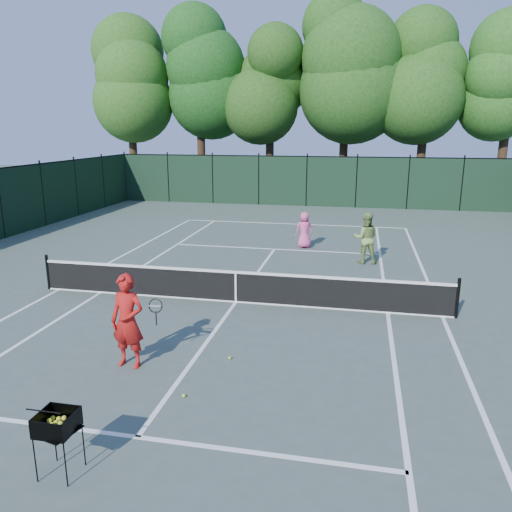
% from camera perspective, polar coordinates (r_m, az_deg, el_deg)
% --- Properties ---
extents(ground, '(90.00, 90.00, 0.00)m').
position_cam_1_polar(ground, '(13.99, -2.31, -5.30)').
color(ground, '#435149').
rests_on(ground, ground).
extents(sideline_doubles_left, '(0.10, 23.77, 0.01)m').
position_cam_1_polar(sideline_doubles_left, '(16.16, -21.58, -3.58)').
color(sideline_doubles_left, white).
rests_on(sideline_doubles_left, ground).
extents(sideline_doubles_right, '(0.10, 23.77, 0.01)m').
position_cam_1_polar(sideline_doubles_right, '(13.79, 20.54, -6.53)').
color(sideline_doubles_right, white).
rests_on(sideline_doubles_right, ground).
extents(sideline_singles_left, '(0.10, 23.77, 0.01)m').
position_cam_1_polar(sideline_singles_left, '(15.46, -17.31, -4.00)').
color(sideline_singles_left, white).
rests_on(sideline_singles_left, ground).
extents(sideline_singles_right, '(0.10, 23.77, 0.01)m').
position_cam_1_polar(sideline_singles_right, '(13.63, 14.82, -6.31)').
color(sideline_singles_right, white).
rests_on(sideline_singles_right, ground).
extents(baseline_far, '(10.97, 0.10, 0.01)m').
position_cam_1_polar(baseline_far, '(25.30, 4.23, 3.67)').
color(baseline_far, white).
rests_on(baseline_far, ground).
extents(service_line_near, '(8.23, 0.10, 0.01)m').
position_cam_1_polar(service_line_near, '(8.56, -13.39, -19.49)').
color(service_line_near, white).
rests_on(service_line_near, ground).
extents(service_line_far, '(8.23, 0.10, 0.01)m').
position_cam_1_polar(service_line_far, '(20.00, 2.13, 0.80)').
color(service_line_far, white).
rests_on(service_line_far, ground).
extents(center_service_line, '(0.10, 12.80, 0.01)m').
position_cam_1_polar(center_service_line, '(13.98, -2.31, -5.29)').
color(center_service_line, white).
rests_on(center_service_line, ground).
extents(tennis_net, '(11.69, 0.09, 1.06)m').
position_cam_1_polar(tennis_net, '(13.83, -2.33, -3.44)').
color(tennis_net, black).
rests_on(tennis_net, ground).
extents(fence_far, '(24.00, 0.05, 3.00)m').
position_cam_1_polar(fence_far, '(31.10, 5.81, 8.45)').
color(fence_far, black).
rests_on(fence_far, ground).
extents(tree_0, '(6.40, 6.40, 13.14)m').
position_cam_1_polar(tree_0, '(38.06, -14.34, 19.23)').
color(tree_0, black).
rests_on(tree_0, ground).
extents(tree_1, '(6.80, 6.80, 13.98)m').
position_cam_1_polar(tree_1, '(36.74, -6.52, 20.58)').
color(tree_1, black).
rests_on(tree_1, ground).
extents(tree_2, '(6.00, 6.00, 12.40)m').
position_cam_1_polar(tree_2, '(35.24, 1.64, 19.35)').
color(tree_2, black).
rests_on(tree_2, ground).
extents(tree_3, '(7.00, 7.00, 14.45)m').
position_cam_1_polar(tree_3, '(35.34, 10.40, 21.21)').
color(tree_3, black).
rests_on(tree_3, ground).
extents(tree_4, '(6.20, 6.20, 12.97)m').
position_cam_1_polar(tree_4, '(34.73, 19.06, 19.38)').
color(tree_4, black).
rests_on(tree_4, ground).
extents(tree_5, '(5.80, 5.80, 12.23)m').
position_cam_1_polar(tree_5, '(36.07, 27.18, 17.71)').
color(tree_5, black).
rests_on(tree_5, ground).
extents(coach, '(1.00, 0.62, 1.94)m').
position_cam_1_polar(coach, '(10.39, -14.45, -7.20)').
color(coach, '#B61714').
rests_on(coach, ground).
extents(player_pink, '(0.83, 0.67, 1.46)m').
position_cam_1_polar(player_pink, '(20.18, 5.55, 2.99)').
color(player_pink, '#E35091').
rests_on(player_pink, ground).
extents(player_green, '(0.95, 0.78, 1.83)m').
position_cam_1_polar(player_green, '(18.17, 12.43, 2.02)').
color(player_green, '#87A351').
rests_on(player_green, ground).
extents(ball_hopper, '(0.61, 0.61, 0.95)m').
position_cam_1_polar(ball_hopper, '(7.71, -21.82, -17.30)').
color(ball_hopper, black).
rests_on(ball_hopper, ground).
extents(loose_ball_near_cart, '(0.07, 0.07, 0.07)m').
position_cam_1_polar(loose_ball_near_cart, '(9.44, -8.26, -15.52)').
color(loose_ball_near_cart, '#C5E02E').
rests_on(loose_ball_near_cart, ground).
extents(loose_ball_midcourt, '(0.07, 0.07, 0.07)m').
position_cam_1_polar(loose_ball_midcourt, '(10.71, -3.02, -11.55)').
color(loose_ball_midcourt, '#AECC29').
rests_on(loose_ball_midcourt, ground).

